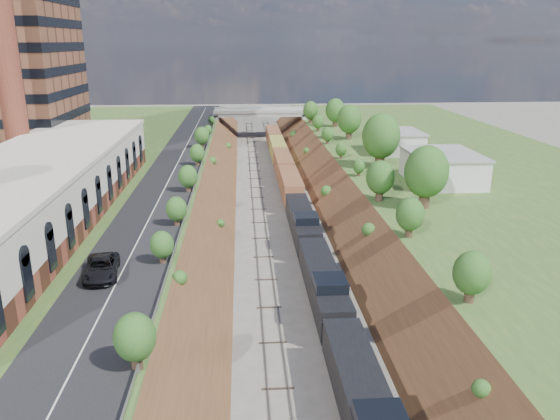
{
  "coord_description": "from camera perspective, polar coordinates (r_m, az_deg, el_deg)",
  "views": [
    {
      "loc": [
        -4.84,
        -21.87,
        24.33
      ],
      "look_at": [
        -0.7,
        36.95,
        6.0
      ],
      "focal_mm": 35.0,
      "sensor_mm": 36.0,
      "label": 1
    }
  ],
  "objects": [
    {
      "name": "platform_left",
      "position": [
        89.29,
        -22.28,
        1.8
      ],
      "size": [
        44.0,
        180.0,
        5.0
      ],
      "primitive_type": "cube",
      "color": "#345D26",
      "rests_on": "ground"
    },
    {
      "name": "platform_right",
      "position": [
        92.8,
        20.19,
        2.59
      ],
      "size": [
        44.0,
        180.0,
        5.0
      ],
      "primitive_type": "cube",
      "color": "#345D26",
      "rests_on": "ground"
    },
    {
      "name": "embankment_left",
      "position": [
        85.63,
        -7.98,
        0.59
      ],
      "size": [
        10.0,
        180.0,
        10.0
      ],
      "primitive_type": "cube",
      "rotation": [
        0.0,
        0.79,
        0.0
      ],
      "color": "brown",
      "rests_on": "ground"
    },
    {
      "name": "embankment_right",
      "position": [
        86.86,
        6.65,
        0.89
      ],
      "size": [
        10.0,
        180.0,
        10.0
      ],
      "primitive_type": "cube",
      "rotation": [
        0.0,
        0.79,
        0.0
      ],
      "color": "brown",
      "rests_on": "ground"
    },
    {
      "name": "rail_left_track",
      "position": [
        85.41,
        -2.36,
        0.77
      ],
      "size": [
        1.58,
        180.0,
        0.18
      ],
      "primitive_type": "cube",
      "color": "gray",
      "rests_on": "ground"
    },
    {
      "name": "rail_right_track",
      "position": [
        85.71,
        1.12,
        0.84
      ],
      "size": [
        1.58,
        180.0,
        0.18
      ],
      "primitive_type": "cube",
      "color": "gray",
      "rests_on": "ground"
    },
    {
      "name": "road",
      "position": [
        84.78,
        -11.16,
        3.8
      ],
      "size": [
        8.0,
        180.0,
        0.1
      ],
      "primitive_type": "cube",
      "color": "black",
      "rests_on": "platform_left"
    },
    {
      "name": "guardrail",
      "position": [
        84.06,
        -8.42,
        4.17
      ],
      "size": [
        0.1,
        171.0,
        0.7
      ],
      "color": "#99999E",
      "rests_on": "platform_left"
    },
    {
      "name": "commercial_building",
      "position": [
        66.11,
        -24.41,
        1.85
      ],
      "size": [
        14.3,
        62.3,
        7.0
      ],
      "color": "brown",
      "rests_on": "platform_left"
    },
    {
      "name": "smokestack",
      "position": [
        83.87,
        -26.95,
        15.95
      ],
      "size": [
        3.2,
        3.2,
        40.0
      ],
      "primitive_type": "cylinder",
      "color": "brown",
      "rests_on": "platform_left"
    },
    {
      "name": "overpass",
      "position": [
        145.25,
        -2.11,
        9.58
      ],
      "size": [
        24.5,
        8.3,
        7.4
      ],
      "color": "gray",
      "rests_on": "ground"
    },
    {
      "name": "white_building_near",
      "position": [
        81.0,
        16.61,
        4.19
      ],
      "size": [
        9.0,
        12.0,
        4.0
      ],
      "primitive_type": "cube",
      "color": "silver",
      "rests_on": "platform_right"
    },
    {
      "name": "white_building_far",
      "position": [
        101.36,
        12.07,
        6.93
      ],
      "size": [
        8.0,
        10.0,
        3.6
      ],
      "primitive_type": "cube",
      "color": "silver",
      "rests_on": "platform_right"
    },
    {
      "name": "tree_right_large",
      "position": [
        67.29,
        15.06,
        3.84
      ],
      "size": [
        5.25,
        5.25,
        7.61
      ],
      "color": "#473323",
      "rests_on": "platform_right"
    },
    {
      "name": "tree_left_crest",
      "position": [
        45.83,
        -12.5,
        -5.33
      ],
      "size": [
        2.45,
        2.45,
        3.55
      ],
      "color": "#473323",
      "rests_on": "platform_left"
    },
    {
      "name": "freight_train",
      "position": [
        84.01,
        1.2,
        2.18
      ],
      "size": [
        2.88,
        116.47,
        4.55
      ],
      "color": "black",
      "rests_on": "ground"
    },
    {
      "name": "suv",
      "position": [
        48.98,
        -18.16,
        -5.73
      ],
      "size": [
        3.48,
        6.17,
        1.63
      ],
      "primitive_type": "imported",
      "rotation": [
        0.0,
        0.0,
        0.14
      ],
      "color": "black",
      "rests_on": "road"
    }
  ]
}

